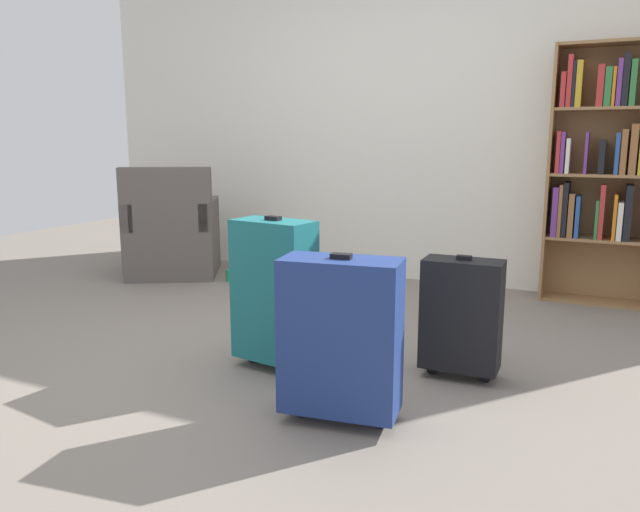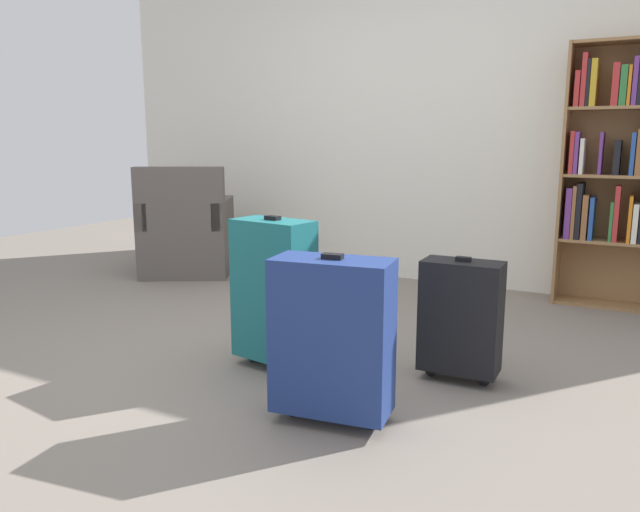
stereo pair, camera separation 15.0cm
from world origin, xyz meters
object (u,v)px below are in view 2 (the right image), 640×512
Objects in this scene: mug at (243,274)px; suitcase_black at (461,317)px; bookshelf at (628,164)px; armchair at (187,236)px; suitcase_teal at (274,290)px; suitcase_navy_blue at (332,336)px.

mug is 0.20× the size of suitcase_black.
suitcase_black is at bearing -108.12° from bookshelf.
mug is at bearing -0.15° from armchair.
bookshelf is 1.81× the size of armchair.
bookshelf reaches higher than suitcase_teal.
suitcase_navy_blue is at bearing -37.44° from suitcase_teal.
bookshelf is 2.29× the size of suitcase_teal.
suitcase_teal is (-0.53, 0.40, 0.03)m from suitcase_navy_blue.
bookshelf reaches higher than suitcase_black.
suitcase_navy_blue is 0.66m from suitcase_teal.
mug is (-2.67, -0.55, -0.91)m from bookshelf.
bookshelf is at bearing 54.81° from suitcase_teal.
suitcase_teal is (-0.85, -0.26, 0.08)m from suitcase_black.
bookshelf is at bearing 71.88° from suitcase_black.
suitcase_navy_blue reaches higher than mug.
armchair reaches higher than suitcase_black.
mug is at bearing -168.26° from bookshelf.
suitcase_black is (-0.58, -1.77, -0.65)m from bookshelf.
bookshelf reaches higher than suitcase_navy_blue.
armchair reaches higher than suitcase_navy_blue.
suitcase_navy_blue is at bearing -110.45° from bookshelf.
mug is 2.59m from suitcase_navy_blue.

